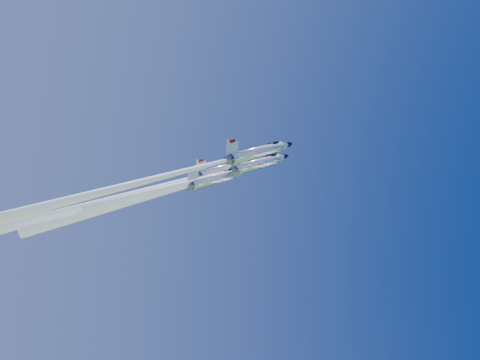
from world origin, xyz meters
name	(u,v)px	position (x,y,z in m)	size (l,w,h in m)	color
jet_lead	(206,178)	(-7.32, 0.69, 88.29)	(38.76, 14.27, 32.45)	white
jet_left	(147,190)	(-19.16, 2.09, 84.80)	(43.77, 15.72, 41.23)	white
jet_right	(141,182)	(-24.44, -11.21, 82.70)	(55.67, 19.64, 56.35)	white
jet_slot	(158,195)	(-17.92, -1.00, 83.34)	(36.86, 13.52, 31.44)	white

